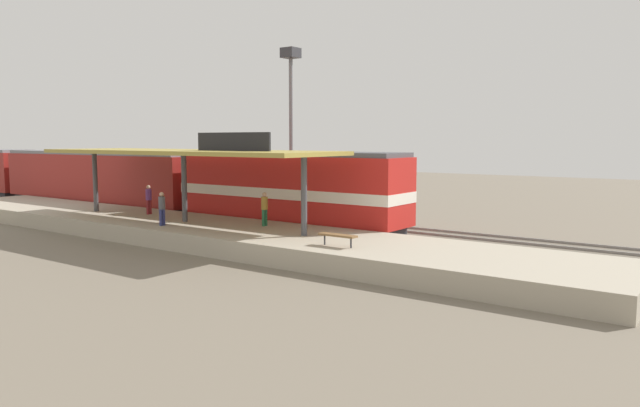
{
  "coord_description": "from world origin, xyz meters",
  "views": [
    {
      "loc": [
        -26.0,
        -24.41,
        5.24
      ],
      "look_at": [
        -1.38,
        -6.56,
        2.0
      ],
      "focal_mm": 33.66,
      "sensor_mm": 36.0,
      "label": 1
    }
  ],
  "objects_px": {
    "locomotive": "(288,191)",
    "person_boarding": "(265,207)",
    "platform_bench": "(338,236)",
    "passenger_carriage_front": "(98,180)",
    "person_walking": "(162,207)",
    "light_mast": "(291,95)",
    "freight_car": "(250,187)",
    "person_waiting": "(149,198)"
  },
  "relations": [
    {
      "from": "platform_bench",
      "to": "freight_car",
      "type": "xyz_separation_m",
      "value": [
        10.6,
        14.6,
        0.63
      ]
    },
    {
      "from": "light_mast",
      "to": "person_walking",
      "type": "distance_m",
      "value": 15.82
    },
    {
      "from": "locomotive",
      "to": "person_boarding",
      "type": "xyz_separation_m",
      "value": [
        -3.34,
        -1.16,
        -0.56
      ]
    },
    {
      "from": "locomotive",
      "to": "person_boarding",
      "type": "bearing_deg",
      "value": -160.83
    },
    {
      "from": "passenger_carriage_front",
      "to": "person_walking",
      "type": "bearing_deg",
      "value": -112.98
    },
    {
      "from": "light_mast",
      "to": "person_waiting",
      "type": "distance_m",
      "value": 13.32
    },
    {
      "from": "platform_bench",
      "to": "person_boarding",
      "type": "bearing_deg",
      "value": 67.03
    },
    {
      "from": "passenger_carriage_front",
      "to": "light_mast",
      "type": "bearing_deg",
      "value": -56.92
    },
    {
      "from": "platform_bench",
      "to": "person_walking",
      "type": "xyz_separation_m",
      "value": [
        -0.31,
        10.56,
        0.51
      ]
    },
    {
      "from": "passenger_carriage_front",
      "to": "person_boarding",
      "type": "distance_m",
      "value": 19.45
    },
    {
      "from": "person_boarding",
      "to": "freight_car",
      "type": "bearing_deg",
      "value": 46.35
    },
    {
      "from": "light_mast",
      "to": "person_waiting",
      "type": "height_order",
      "value": "light_mast"
    },
    {
      "from": "person_waiting",
      "to": "locomotive",
      "type": "bearing_deg",
      "value": -63.56
    },
    {
      "from": "locomotive",
      "to": "person_waiting",
      "type": "height_order",
      "value": "locomotive"
    },
    {
      "from": "passenger_carriage_front",
      "to": "light_mast",
      "type": "xyz_separation_m",
      "value": [
        7.8,
        -11.98,
        6.08
      ]
    },
    {
      "from": "freight_car",
      "to": "person_boarding",
      "type": "height_order",
      "value": "freight_car"
    },
    {
      "from": "passenger_carriage_front",
      "to": "platform_bench",
      "type": "bearing_deg",
      "value": -103.27
    },
    {
      "from": "light_mast",
      "to": "person_walking",
      "type": "bearing_deg",
      "value": -168.38
    },
    {
      "from": "platform_bench",
      "to": "freight_car",
      "type": "height_order",
      "value": "freight_car"
    },
    {
      "from": "platform_bench",
      "to": "light_mast",
      "type": "distance_m",
      "value": 20.53
    },
    {
      "from": "person_boarding",
      "to": "person_walking",
      "type": "bearing_deg",
      "value": 124.74
    },
    {
      "from": "locomotive",
      "to": "freight_car",
      "type": "bearing_deg",
      "value": 57.29
    },
    {
      "from": "platform_bench",
      "to": "light_mast",
      "type": "bearing_deg",
      "value": 44.3
    },
    {
      "from": "platform_bench",
      "to": "passenger_carriage_front",
      "type": "xyz_separation_m",
      "value": [
        6.0,
        25.44,
        0.97
      ]
    },
    {
      "from": "passenger_carriage_front",
      "to": "person_boarding",
      "type": "bearing_deg",
      "value": -99.88
    },
    {
      "from": "passenger_carriage_front",
      "to": "person_boarding",
      "type": "height_order",
      "value": "passenger_carriage_front"
    },
    {
      "from": "passenger_carriage_front",
      "to": "freight_car",
      "type": "bearing_deg",
      "value": -67.0
    },
    {
      "from": "passenger_carriage_front",
      "to": "person_walking",
      "type": "distance_m",
      "value": 16.17
    },
    {
      "from": "freight_car",
      "to": "person_waiting",
      "type": "bearing_deg",
      "value": 177.89
    },
    {
      "from": "locomotive",
      "to": "light_mast",
      "type": "relative_size",
      "value": 1.23
    },
    {
      "from": "locomotive",
      "to": "person_waiting",
      "type": "xyz_separation_m",
      "value": [
        -3.71,
        7.47,
        -0.56
      ]
    },
    {
      "from": "locomotive",
      "to": "freight_car",
      "type": "height_order",
      "value": "locomotive"
    },
    {
      "from": "freight_car",
      "to": "light_mast",
      "type": "xyz_separation_m",
      "value": [
        3.2,
        -1.14,
        6.43
      ]
    },
    {
      "from": "person_walking",
      "to": "passenger_carriage_front",
      "type": "bearing_deg",
      "value": 67.02
    },
    {
      "from": "light_mast",
      "to": "person_boarding",
      "type": "distance_m",
      "value": 14.78
    },
    {
      "from": "passenger_carriage_front",
      "to": "light_mast",
      "type": "relative_size",
      "value": 1.71
    },
    {
      "from": "passenger_carriage_front",
      "to": "person_walking",
      "type": "xyz_separation_m",
      "value": [
        -6.31,
        -14.88,
        -0.46
      ]
    },
    {
      "from": "platform_bench",
      "to": "locomotive",
      "type": "relative_size",
      "value": 0.12
    },
    {
      "from": "platform_bench",
      "to": "passenger_carriage_front",
      "type": "distance_m",
      "value": 26.16
    },
    {
      "from": "platform_bench",
      "to": "passenger_carriage_front",
      "type": "bearing_deg",
      "value": 76.73
    },
    {
      "from": "platform_bench",
      "to": "person_waiting",
      "type": "relative_size",
      "value": 0.99
    },
    {
      "from": "freight_car",
      "to": "person_walking",
      "type": "distance_m",
      "value": 11.63
    }
  ]
}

